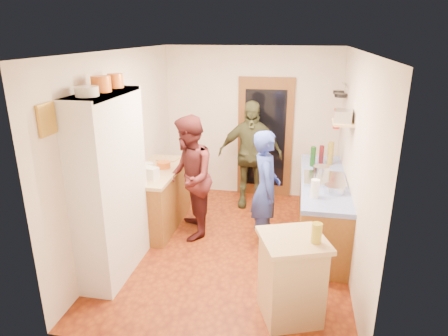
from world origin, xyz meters
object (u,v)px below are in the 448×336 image
(right_counter_base, at_px, (321,210))
(person_left, at_px, (191,177))
(person_hob, at_px, (268,190))
(island_base, at_px, (291,280))
(hutch_body, at_px, (111,187))
(person_back, at_px, (251,155))

(right_counter_base, distance_m, person_left, 1.90)
(right_counter_base, distance_m, person_hob, 0.90)
(person_left, bearing_deg, island_base, 26.58)
(hutch_body, relative_size, island_base, 2.56)
(person_left, relative_size, person_back, 0.98)
(island_base, xyz_separation_m, person_left, (-1.46, 1.56, 0.45))
(island_base, bearing_deg, person_back, 105.44)
(person_hob, relative_size, person_left, 0.92)
(island_base, height_order, person_left, person_left)
(right_counter_base, height_order, person_back, person_back)
(right_counter_base, distance_m, island_base, 1.82)
(hutch_body, relative_size, person_back, 1.23)
(hutch_body, height_order, right_counter_base, hutch_body)
(hutch_body, relative_size, person_hob, 1.36)
(hutch_body, bearing_deg, person_left, 58.34)
(hutch_body, bearing_deg, person_back, 58.73)
(right_counter_base, height_order, island_base, island_base)
(person_hob, height_order, person_left, person_left)
(person_left, bearing_deg, right_counter_base, 80.33)
(hutch_body, relative_size, right_counter_base, 1.00)
(right_counter_base, bearing_deg, person_left, -173.22)
(person_left, bearing_deg, hutch_body, -48.12)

